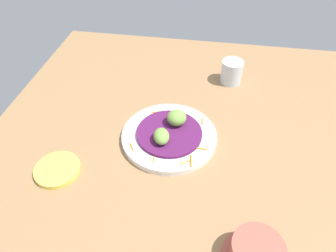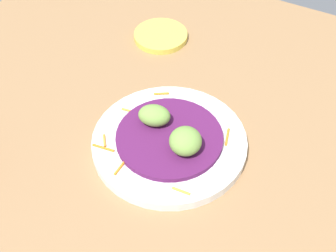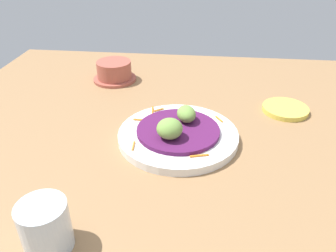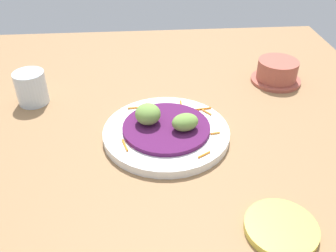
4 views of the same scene
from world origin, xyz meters
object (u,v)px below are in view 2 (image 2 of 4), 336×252
object	(u,v)px
guac_scoop_center	(154,115)
side_plate_small	(161,36)
main_plate	(169,143)
guac_scoop_left	(185,141)

from	to	relation	value
guac_scoop_center	side_plate_small	size ratio (longest dim) A/B	0.48
main_plate	side_plate_small	xyz separation A→B (cm)	(15.30, -25.12, -0.27)
main_plate	guac_scoop_left	distance (cm)	5.40
guac_scoop_left	side_plate_small	distance (cm)	32.82
main_plate	side_plate_small	world-z (taller)	main_plate
main_plate	side_plate_small	size ratio (longest dim) A/B	2.31
guac_scoop_left	side_plate_small	size ratio (longest dim) A/B	0.47
guac_scoop_left	main_plate	bearing A→B (deg)	-22.00
guac_scoop_center	side_plate_small	distance (cm)	26.69
guac_scoop_center	side_plate_small	world-z (taller)	guac_scoop_center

